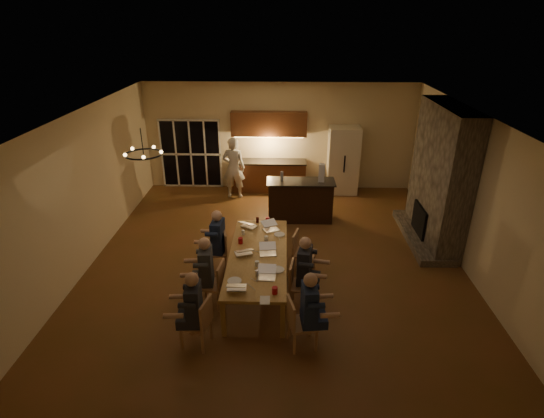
{
  "coord_description": "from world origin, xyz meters",
  "views": [
    {
      "loc": [
        0.16,
        -7.93,
        4.93
      ],
      "look_at": [
        -0.09,
        0.3,
        1.15
      ],
      "focal_mm": 28.0,
      "sensor_mm": 36.0,
      "label": 1
    }
  ],
  "objects": [
    {
      "name": "ceiling",
      "position": [
        0.0,
        0.0,
        3.22
      ],
      "size": [
        8.0,
        9.0,
        0.04
      ],
      "primitive_type": "cube",
      "color": "white",
      "rests_on": "back_wall"
    },
    {
      "name": "right_wall",
      "position": [
        4.02,
        0.0,
        1.6
      ],
      "size": [
        0.04,
        9.0,
        3.2
      ],
      "primitive_type": "cube",
      "color": "beige",
      "rests_on": "ground"
    },
    {
      "name": "chair_right_near",
      "position": [
        0.49,
        -2.52,
        0.45
      ],
      "size": [
        0.53,
        0.53,
        0.89
      ],
      "primitive_type": null,
      "rotation": [
        0.0,
        0.0,
        1.81
      ],
      "color": "tan",
      "rests_on": "ground"
    },
    {
      "name": "redcup_far",
      "position": [
        -0.19,
        0.46,
        0.81
      ],
      "size": [
        0.09,
        0.09,
        0.12
      ],
      "primitive_type": "cylinder",
      "color": "#B60C14",
      "rests_on": "dining_table"
    },
    {
      "name": "mug_front",
      "position": [
        -0.31,
        -1.34,
        0.8
      ],
      "size": [
        0.08,
        0.08,
        0.1
      ],
      "primitive_type": "cylinder",
      "color": "white",
      "rests_on": "dining_table"
    },
    {
      "name": "laptop_f",
      "position": [
        -0.1,
        0.09,
        0.86
      ],
      "size": [
        0.41,
        0.4,
        0.23
      ],
      "primitive_type": null,
      "rotation": [
        0.0,
        0.0,
        0.48
      ],
      "color": "silver",
      "rests_on": "dining_table"
    },
    {
      "name": "standing_person",
      "position": [
        -1.3,
        3.67,
        0.9
      ],
      "size": [
        0.69,
        0.49,
        1.8
      ],
      "primitive_type": "imported",
      "rotation": [
        0.0,
        0.0,
        3.05
      ],
      "color": "silver",
      "rests_on": "ground"
    },
    {
      "name": "bar_island",
      "position": [
        0.59,
        2.18,
        0.54
      ],
      "size": [
        1.74,
        0.7,
        1.08
      ],
      "primitive_type": "cube",
      "rotation": [
        0.0,
        0.0,
        0.01
      ],
      "color": "black",
      "rests_on": "ground"
    },
    {
      "name": "chair_left_mid",
      "position": [
        -1.15,
        -1.49,
        0.45
      ],
      "size": [
        0.5,
        0.5,
        0.89
      ],
      "primitive_type": null,
      "rotation": [
        0.0,
        0.0,
        -1.71
      ],
      "color": "tan",
      "rests_on": "ground"
    },
    {
      "name": "can_cola",
      "position": [
        -0.41,
        0.45,
        0.81
      ],
      "size": [
        0.06,
        0.06,
        0.12
      ],
      "primitive_type": "cylinder",
      "color": "#3F0F0C",
      "rests_on": "dining_table"
    },
    {
      "name": "mug_back",
      "position": [
        -0.68,
        -0.13,
        0.8
      ],
      "size": [
        0.07,
        0.07,
        0.1
      ],
      "primitive_type": "cylinder",
      "color": "white",
      "rests_on": "dining_table"
    },
    {
      "name": "plate_left",
      "position": [
        -0.67,
        -1.84,
        0.76
      ],
      "size": [
        0.25,
        0.25,
        0.02
      ],
      "primitive_type": "cylinder",
      "color": "white",
      "rests_on": "dining_table"
    },
    {
      "name": "fireplace",
      "position": [
        3.7,
        1.2,
        1.6
      ],
      "size": [
        0.58,
        2.5,
        3.2
      ],
      "primitive_type": "cube",
      "color": "#6D6356",
      "rests_on": "ground"
    },
    {
      "name": "dining_table",
      "position": [
        -0.32,
        -0.92,
        0.38
      ],
      "size": [
        1.1,
        2.96,
        0.75
      ],
      "primitive_type": "cube",
      "color": "tan",
      "rests_on": "ground"
    },
    {
      "name": "chandelier",
      "position": [
        -2.26,
        -0.99,
        2.75
      ],
      "size": [
        0.65,
        0.65,
        0.03
      ],
      "primitive_type": "torus",
      "color": "black",
      "rests_on": "ceiling"
    },
    {
      "name": "redcup_mid",
      "position": [
        -0.7,
        -0.5,
        0.81
      ],
      "size": [
        0.09,
        0.09,
        0.12
      ],
      "primitive_type": "cylinder",
      "color": "#B60C14",
      "rests_on": "dining_table"
    },
    {
      "name": "kitchenette",
      "position": [
        -0.3,
        4.2,
        1.2
      ],
      "size": [
        2.24,
        0.68,
        2.4
      ],
      "primitive_type": null,
      "color": "brown",
      "rests_on": "ground"
    },
    {
      "name": "chair_left_far",
      "position": [
        -1.24,
        -0.32,
        0.45
      ],
      "size": [
        0.53,
        0.53,
        0.89
      ],
      "primitive_type": null,
      "rotation": [
        0.0,
        0.0,
        -1.33
      ],
      "color": "tan",
      "rests_on": "ground"
    },
    {
      "name": "bar_bottle",
      "position": [
        0.1,
        2.21,
        1.2
      ],
      "size": [
        0.08,
        0.08,
        0.24
      ],
      "primitive_type": "cylinder",
      "color": "#99999E",
      "rests_on": "bar_island"
    },
    {
      "name": "mug_mid",
      "position": [
        -0.19,
        -0.37,
        0.8
      ],
      "size": [
        0.08,
        0.08,
        0.1
      ],
      "primitive_type": "cylinder",
      "color": "white",
      "rests_on": "dining_table"
    },
    {
      "name": "floor",
      "position": [
        0.0,
        0.0,
        0.0
      ],
      "size": [
        9.0,
        9.0,
        0.0
      ],
      "primitive_type": "plane",
      "color": "brown",
      "rests_on": "ground"
    },
    {
      "name": "laptop_a",
      "position": [
        -0.61,
        -2.03,
        0.86
      ],
      "size": [
        0.33,
        0.29,
        0.23
      ],
      "primitive_type": null,
      "rotation": [
        0.0,
        0.0,
        3.16
      ],
      "color": "silver",
      "rests_on": "dining_table"
    },
    {
      "name": "can_silver",
      "position": [
        -0.29,
        -1.67,
        0.81
      ],
      "size": [
        0.06,
        0.06,
        0.12
      ],
      "primitive_type": "cylinder",
      "color": "#B2B2B7",
      "rests_on": "dining_table"
    },
    {
      "name": "person_left_near",
      "position": [
        -1.23,
        -2.57,
        0.69
      ],
      "size": [
        0.63,
        0.63,
        1.38
      ],
      "primitive_type": null,
      "rotation": [
        0.0,
        0.0,
        -1.51
      ],
      "color": "#272A33",
      "rests_on": "ground"
    },
    {
      "name": "bar_blender",
      "position": [
        1.11,
        2.17,
        1.31
      ],
      "size": [
        0.17,
        0.17,
        0.47
      ],
      "primitive_type": "cube",
      "rotation": [
        0.0,
        0.0,
        -0.17
      ],
      "color": "silver",
      "rests_on": "bar_island"
    },
    {
      "name": "notepad",
      "position": [
        -0.12,
        -2.36,
        0.76
      ],
      "size": [
        0.17,
        0.23,
        0.01
      ],
      "primitive_type": "cube",
      "rotation": [
        0.0,
        0.0,
        0.02
      ],
      "color": "white",
      "rests_on": "dining_table"
    },
    {
      "name": "person_right_near",
      "position": [
        0.58,
        -2.53,
        0.69
      ],
      "size": [
        0.66,
        0.66,
        1.38
      ],
      "primitive_type": null,
      "rotation": [
        0.0,
        0.0,
        1.68
      ],
      "color": "#1C2A47",
      "rests_on": "ground"
    },
    {
      "name": "refrigerator",
      "position": [
        1.9,
        4.15,
        1.0
      ],
      "size": [
        0.9,
        0.68,
        2.0
      ],
      "primitive_type": "cube",
      "color": "beige",
      "rests_on": "ground"
    },
    {
      "name": "chair_right_far",
      "position": [
        0.6,
        -0.32,
        0.45
      ],
      "size": [
        0.54,
        0.54,
        0.89
      ],
      "primitive_type": null,
      "rotation": [
        0.0,
        0.0,
        1.32
      ],
      "color": "tan",
      "rests_on": "ground"
    },
    {
      "name": "chair_right_mid",
      "position": [
        0.51,
        -1.48,
        0.45
      ],
      "size": [
        0.5,
        0.5,
        0.89
      ],
      "primitive_type": null,
      "rotation": [
        0.0,
        0.0,
        1.43
      ],
      "color": "tan",
      "rests_on": "ground"
    },
    {
      "name": "laptop_b",
      "position": [
        -0.13,
        -1.72,
        0.86
      ],
      "size": [
        0.34,
        0.3,
        0.23
      ],
      "primitive_type": null,
      "rotation": [
        0.0,
        0.0,
        -0.06
      ],
      "color": "silver",
      "rests_on": "dining_table"
    },
    {
      "name": "chair_left_near",
      "position": [
        -1.23,
        -2.55,
        0.45
      ],
      "size": [
        0.53,
        0.53,
        0.89
      ],
      "primitive_type": null,
      "rotation": [
        0.0,
        0.0,
        -1.8
      ],
      "color": "tan",
      "rests_on": "ground"
    },
    {
      "name": "laptop_d",
      "position": [
        -0.13,
        -0.91,
        0.86
      ],
      "size": [
        0.35,
        0.31,
        0.23
      ],
      "primitive_type": null,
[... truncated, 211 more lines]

